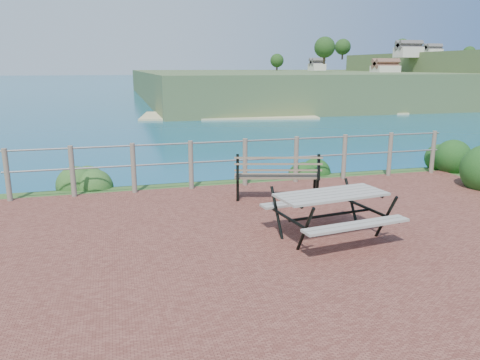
% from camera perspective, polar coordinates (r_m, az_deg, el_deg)
% --- Properties ---
extents(ground, '(10.00, 7.00, 0.12)m').
position_cam_1_polar(ground, '(6.96, 8.11, -7.40)').
color(ground, brown).
rests_on(ground, ground).
extents(ocean, '(1200.00, 1200.00, 0.00)m').
position_cam_1_polar(ocean, '(205.98, -14.63, 12.61)').
color(ocean, '#145F7B').
rests_on(ocean, ground).
extents(safety_railing, '(9.40, 0.10, 1.00)m').
position_cam_1_polar(safety_railing, '(9.85, 0.62, 2.50)').
color(safety_railing, '#6B5B4C').
rests_on(safety_railing, ground).
extents(distant_bay, '(290.00, 232.36, 24.00)m').
position_cam_1_polar(distant_bay, '(272.71, 25.67, 11.58)').
color(distant_bay, '#3C5329').
rests_on(distant_bay, ground).
extents(picnic_table, '(1.68, 1.39, 0.68)m').
position_cam_1_polar(picnic_table, '(6.97, 10.99, -3.67)').
color(picnic_table, gray).
rests_on(picnic_table, ground).
extents(park_bench, '(1.66, 0.80, 0.91)m').
position_cam_1_polar(park_bench, '(8.84, 4.55, 1.33)').
color(park_bench, brown).
rests_on(park_bench, ground).
extents(shrub_right_edge, '(1.02, 1.02, 1.46)m').
position_cam_1_polar(shrub_right_edge, '(12.69, 23.99, 1.22)').
color(shrub_right_edge, '#133E14').
rests_on(shrub_right_edge, ground).
extents(shrub_lip_west, '(0.86, 0.86, 0.64)m').
position_cam_1_polar(shrub_lip_west, '(10.48, -18.37, -0.73)').
color(shrub_lip_west, '#24531F').
rests_on(shrub_lip_west, ground).
extents(shrub_lip_east, '(0.81, 0.81, 0.57)m').
position_cam_1_polar(shrub_lip_east, '(11.18, 8.53, 0.71)').
color(shrub_lip_east, '#133E14').
rests_on(shrub_lip_east, ground).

